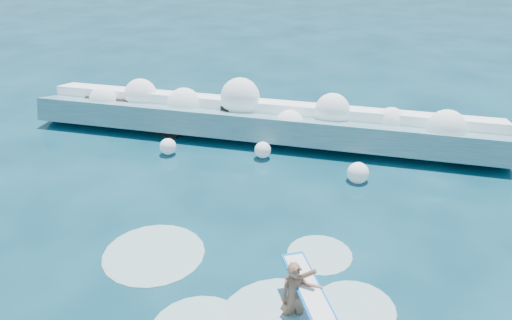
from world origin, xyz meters
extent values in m
plane|color=#083040|center=(0.00, 0.00, 0.00)|extent=(200.00, 200.00, 0.00)
cube|color=teal|center=(0.62, 6.48, 0.47)|extent=(18.61, 2.83, 1.55)
cube|color=white|center=(0.62, 7.28, 0.93)|extent=(18.61, 1.31, 0.72)
cube|color=black|center=(-6.26, 6.94, 0.40)|extent=(2.51, 2.16, 1.15)
cube|color=black|center=(-3.26, 6.14, 0.31)|extent=(1.84, 1.59, 0.88)
cube|color=black|center=(-0.56, 7.34, 0.43)|extent=(2.26, 2.22, 1.24)
imported|color=#8E5A42|center=(3.64, -3.13, 0.58)|extent=(0.75, 0.64, 1.75)
cube|color=blue|center=(3.92, -3.08, 0.88)|extent=(1.58, 2.39, 0.06)
cube|color=white|center=(3.92, -3.08, 0.89)|extent=(1.40, 2.16, 0.06)
sphere|color=white|center=(-6.22, 6.23, 1.04)|extent=(1.11, 1.11, 1.11)
sphere|color=white|center=(-4.87, 7.07, 1.08)|extent=(1.40, 1.40, 1.40)
sphere|color=white|center=(-2.75, 6.72, 0.95)|extent=(1.42, 1.42, 1.42)
sphere|color=white|center=(-0.37, 6.91, 1.42)|extent=(1.59, 1.59, 1.59)
sphere|color=white|center=(1.85, 5.99, 0.83)|extent=(1.11, 1.11, 1.11)
sphere|color=white|center=(3.38, 6.77, 1.25)|extent=(1.35, 1.35, 1.35)
sphere|color=white|center=(5.65, 7.03, 0.92)|extent=(1.07, 1.07, 1.07)
sphere|color=white|center=(7.57, 6.19, 1.14)|extent=(1.40, 1.40, 1.40)
sphere|color=white|center=(-2.39, 4.01, 0.31)|extent=(0.62, 0.62, 0.62)
sphere|color=white|center=(1.13, 4.52, 0.33)|extent=(0.61, 0.61, 0.61)
sphere|color=white|center=(4.65, 3.63, 0.28)|extent=(0.74, 0.74, 0.74)
ellipsoid|color=silver|center=(4.97, -2.54, 0.00)|extent=(1.95, 1.95, 0.10)
ellipsoid|color=silver|center=(-0.40, -1.76, 0.00)|extent=(2.76, 2.76, 0.14)
ellipsoid|color=silver|center=(3.92, -0.72, 0.00)|extent=(1.77, 1.77, 0.09)
camera|label=1|loc=(4.84, -11.58, 8.28)|focal=35.00mm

